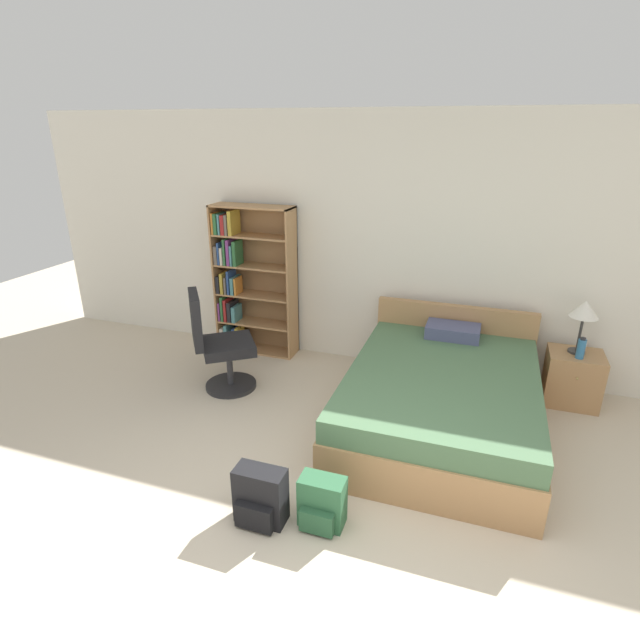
{
  "coord_description": "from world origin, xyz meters",
  "views": [
    {
      "loc": [
        0.59,
        -1.74,
        2.44
      ],
      "look_at": [
        -0.69,
        1.98,
        0.9
      ],
      "focal_mm": 28.0,
      "sensor_mm": 36.0,
      "label": 1
    }
  ],
  "objects_px": {
    "nightstand": "(572,378)",
    "water_bottle": "(581,349)",
    "backpack_black": "(260,497)",
    "bed": "(441,397)",
    "bookshelf": "(246,281)",
    "backpack_green": "(322,503)",
    "table_lamp": "(585,311)",
    "office_chair": "(218,345)"
  },
  "relations": [
    {
      "from": "nightstand",
      "to": "water_bottle",
      "type": "relative_size",
      "value": 2.53
    },
    {
      "from": "nightstand",
      "to": "backpack_black",
      "type": "bearing_deg",
      "value": -132.02
    },
    {
      "from": "bed",
      "to": "nightstand",
      "type": "relative_size",
      "value": 4.13
    },
    {
      "from": "bookshelf",
      "to": "nightstand",
      "type": "distance_m",
      "value": 3.45
    },
    {
      "from": "backpack_green",
      "to": "backpack_black",
      "type": "xyz_separation_m",
      "value": [
        -0.39,
        -0.1,
        0.02
      ]
    },
    {
      "from": "table_lamp",
      "to": "water_bottle",
      "type": "height_order",
      "value": "table_lamp"
    },
    {
      "from": "backpack_green",
      "to": "backpack_black",
      "type": "bearing_deg",
      "value": -165.61
    },
    {
      "from": "bed",
      "to": "office_chair",
      "type": "distance_m",
      "value": 2.13
    },
    {
      "from": "nightstand",
      "to": "backpack_green",
      "type": "distance_m",
      "value": 2.8
    },
    {
      "from": "bookshelf",
      "to": "table_lamp",
      "type": "xyz_separation_m",
      "value": [
        3.39,
        -0.09,
        0.08
      ]
    },
    {
      "from": "bed",
      "to": "water_bottle",
      "type": "bearing_deg",
      "value": 32.59
    },
    {
      "from": "bookshelf",
      "to": "backpack_green",
      "type": "height_order",
      "value": "bookshelf"
    },
    {
      "from": "bookshelf",
      "to": "backpack_black",
      "type": "height_order",
      "value": "bookshelf"
    },
    {
      "from": "office_chair",
      "to": "nightstand",
      "type": "relative_size",
      "value": 2.01
    },
    {
      "from": "water_bottle",
      "to": "backpack_black",
      "type": "height_order",
      "value": "water_bottle"
    },
    {
      "from": "backpack_green",
      "to": "backpack_black",
      "type": "relative_size",
      "value": 0.89
    },
    {
      "from": "bed",
      "to": "table_lamp",
      "type": "xyz_separation_m",
      "value": [
        1.1,
        0.83,
        0.62
      ]
    },
    {
      "from": "bookshelf",
      "to": "office_chair",
      "type": "height_order",
      "value": "bookshelf"
    },
    {
      "from": "bed",
      "to": "nightstand",
      "type": "bearing_deg",
      "value": 36.08
    },
    {
      "from": "backpack_green",
      "to": "water_bottle",
      "type": "bearing_deg",
      "value": 51.26
    },
    {
      "from": "office_chair",
      "to": "water_bottle",
      "type": "relative_size",
      "value": 5.07
    },
    {
      "from": "nightstand",
      "to": "water_bottle",
      "type": "xyz_separation_m",
      "value": [
        0.0,
        -0.1,
        0.35
      ]
    },
    {
      "from": "table_lamp",
      "to": "water_bottle",
      "type": "relative_size",
      "value": 2.51
    },
    {
      "from": "nightstand",
      "to": "table_lamp",
      "type": "distance_m",
      "value": 0.65
    },
    {
      "from": "backpack_black",
      "to": "nightstand",
      "type": "bearing_deg",
      "value": 47.98
    },
    {
      "from": "bookshelf",
      "to": "backpack_green",
      "type": "distance_m",
      "value": 2.96
    },
    {
      "from": "bed",
      "to": "office_chair",
      "type": "relative_size",
      "value": 2.06
    },
    {
      "from": "office_chair",
      "to": "water_bottle",
      "type": "height_order",
      "value": "office_chair"
    },
    {
      "from": "backpack_green",
      "to": "table_lamp",
      "type": "bearing_deg",
      "value": 53.0
    },
    {
      "from": "water_bottle",
      "to": "backpack_black",
      "type": "relative_size",
      "value": 0.51
    },
    {
      "from": "bed",
      "to": "office_chair",
      "type": "xyz_separation_m",
      "value": [
        -2.12,
        -0.03,
        0.19
      ]
    },
    {
      "from": "nightstand",
      "to": "bed",
      "type": "bearing_deg",
      "value": -143.92
    },
    {
      "from": "office_chair",
      "to": "nightstand",
      "type": "height_order",
      "value": "office_chair"
    },
    {
      "from": "water_bottle",
      "to": "backpack_green",
      "type": "distance_m",
      "value": 2.76
    },
    {
      "from": "bookshelf",
      "to": "table_lamp",
      "type": "relative_size",
      "value": 3.32
    },
    {
      "from": "nightstand",
      "to": "backpack_green",
      "type": "xyz_separation_m",
      "value": [
        -1.7,
        -2.22,
        -0.09
      ]
    },
    {
      "from": "bed",
      "to": "table_lamp",
      "type": "distance_m",
      "value": 1.52
    },
    {
      "from": "water_bottle",
      "to": "backpack_green",
      "type": "height_order",
      "value": "water_bottle"
    },
    {
      "from": "nightstand",
      "to": "water_bottle",
      "type": "height_order",
      "value": "water_bottle"
    },
    {
      "from": "bed",
      "to": "backpack_black",
      "type": "distance_m",
      "value": 1.81
    },
    {
      "from": "bed",
      "to": "backpack_black",
      "type": "relative_size",
      "value": 5.33
    },
    {
      "from": "backpack_black",
      "to": "table_lamp",
      "type": "bearing_deg",
      "value": 48.41
    }
  ]
}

